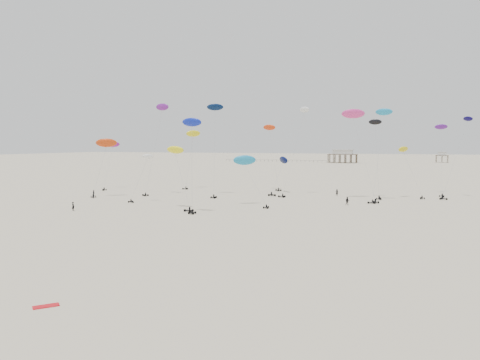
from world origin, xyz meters
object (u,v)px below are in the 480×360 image
at_px(rig_0, 441,146).
at_px(rig_9, 381,131).
at_px(pavilion_main, 343,157).
at_px(rig_4, 111,153).
at_px(spectator_0, 73,211).
at_px(pavilion_small, 442,158).

relative_size(rig_0, rig_9, 0.89).
distance_m(pavilion_main, rig_4, 228.69).
bearing_deg(spectator_0, rig_9, -124.54).
bearing_deg(rig_0, rig_4, -8.63).
distance_m(pavilion_main, rig_9, 232.64).
xyz_separation_m(rig_9, spectator_0, (-61.39, -39.73, -17.39)).
xyz_separation_m(rig_4, rig_9, (82.79, -5.72, 6.06)).
distance_m(rig_4, spectator_0, 51.49).
height_order(pavilion_main, spectator_0, pavilion_main).
height_order(rig_0, rig_9, rig_9).
relative_size(pavilion_small, spectator_0, 3.96).
height_order(pavilion_main, rig_0, rig_0).
bearing_deg(pavilion_small, pavilion_main, -156.80).
xyz_separation_m(pavilion_main, pavilion_small, (70.00, 30.00, -0.74)).
height_order(rig_0, spectator_0, rig_0).
relative_size(pavilion_small, rig_9, 0.38).
bearing_deg(rig_9, pavilion_small, -24.12).
bearing_deg(rig_4, pavilion_main, -121.64).
bearing_deg(rig_0, rig_9, 36.32).
xyz_separation_m(pavilion_main, rig_9, (36.03, -229.46, 13.16)).
distance_m(pavilion_main, spectator_0, 270.42).
bearing_deg(pavilion_small, spectator_0, -107.68).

